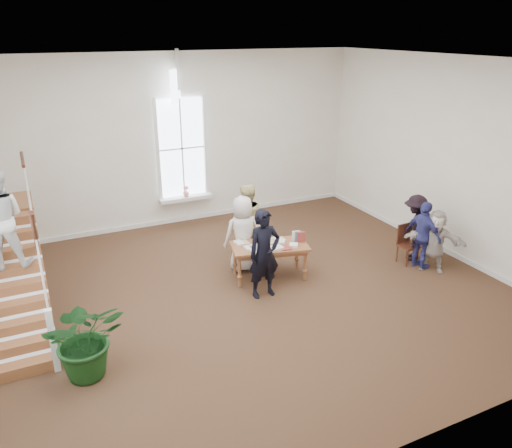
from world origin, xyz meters
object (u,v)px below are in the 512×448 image
woman_cluster_b (415,228)px  floor_plant (86,338)px  police_officer (264,254)px  person_yellow (246,222)px  woman_cluster_c (435,241)px  side_chair (406,242)px  woman_cluster_a (423,236)px  elderly_woman (243,234)px  library_table (269,249)px

woman_cluster_b → floor_plant: size_ratio=1.18×
police_officer → person_yellow: bearing=76.7°
woman_cluster_c → side_chair: bearing=161.7°
police_officer → woman_cluster_a: 3.73m
elderly_woman → woman_cluster_b: 3.95m
woman_cluster_a → woman_cluster_c: 0.27m
woman_cluster_a → library_table: bearing=63.7°
police_officer → side_chair: (3.61, -0.01, -0.41)m
woman_cluster_a → side_chair: size_ratio=1.72×
floor_plant → police_officer: bearing=16.5°
police_officer → woman_cluster_a: bearing=-6.6°
police_officer → woman_cluster_c: bearing=-9.2°
library_table → side_chair: size_ratio=1.94×
library_table → police_officer: (-0.44, -0.65, 0.24)m
person_yellow → woman_cluster_a: size_ratio=1.15×
woman_cluster_b → woman_cluster_c: woman_cluster_b is taller
woman_cluster_a → floor_plant: size_ratio=1.19×
library_table → woman_cluster_a: woman_cluster_a is taller
woman_cluster_c → floor_plant: (-7.40, -0.44, -0.04)m
library_table → elderly_woman: 0.71m
person_yellow → woman_cluster_c: (3.46, -2.35, -0.19)m
police_officer → woman_cluster_b: bearing=0.3°
library_table → woman_cluster_c: woman_cluster_c is taller
library_table → floor_plant: floor_plant is taller
library_table → woman_cluster_c: (3.43, -1.25, 0.03)m
elderly_woman → woman_cluster_a: size_ratio=1.09×
elderly_woman → side_chair: 3.74m
person_yellow → police_officer: bearing=65.5°
library_table → woman_cluster_c: bearing=-6.2°
woman_cluster_b → side_chair: size_ratio=1.71×
woman_cluster_b → floor_plant: 7.48m
library_table → woman_cluster_b: (3.43, -0.60, 0.10)m
library_table → person_yellow: bearing=105.6°
police_officer → person_yellow: (0.40, 1.75, -0.02)m
person_yellow → side_chair: person_yellow is taller
floor_plant → side_chair: floor_plant is taller
police_officer → woman_cluster_b: size_ratio=1.18×
woman_cluster_a → elderly_woman: bearing=56.9°
woman_cluster_b → floor_plant: (-7.40, -1.09, -0.12)m
police_officer → floor_plant: bearing=-163.9°
woman_cluster_c → floor_plant: 7.41m
woman_cluster_b → woman_cluster_c: size_ratio=1.10×
floor_plant → library_table: bearing=23.0°
police_officer → woman_cluster_b: 3.87m
library_table → person_yellow: person_yellow is taller
woman_cluster_a → woman_cluster_c: woman_cluster_a is taller
police_officer → floor_plant: (-3.54, -1.04, -0.26)m
library_table → floor_plant: bearing=-143.2°
woman_cluster_b → woman_cluster_c: (0.00, -0.65, -0.07)m
elderly_woman → side_chair: bearing=166.8°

